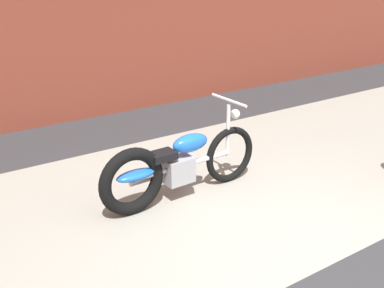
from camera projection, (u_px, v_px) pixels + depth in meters
ground_plane at (322, 270)px, 3.96m from camera, size 80.00×80.00×0.00m
sidewalk_slab at (205, 190)px, 5.31m from camera, size 36.00×3.50×0.01m
motorcycle_blue at (172, 167)px, 4.96m from camera, size 2.01×0.58×1.03m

